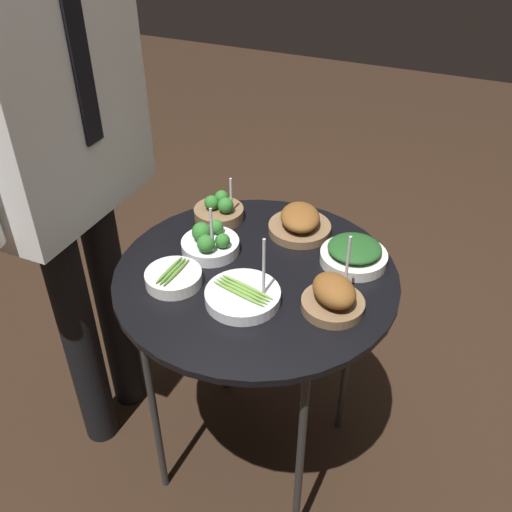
# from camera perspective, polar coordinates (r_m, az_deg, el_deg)

# --- Properties ---
(ground_plane) EXTENTS (8.00, 8.00, 0.00)m
(ground_plane) POSITION_cam_1_polar(r_m,az_deg,el_deg) (1.95, 0.00, -19.06)
(ground_plane) COLOR black
(serving_cart) EXTENTS (0.70, 0.70, 0.74)m
(serving_cart) POSITION_cam_1_polar(r_m,az_deg,el_deg) (1.44, 0.00, -3.26)
(serving_cart) COLOR black
(serving_cart) RESTS_ON ground_plane
(bowl_asparagus_near_rim) EXTENTS (0.18, 0.18, 0.18)m
(bowl_asparagus_near_rim) POSITION_cam_1_polar(r_m,az_deg,el_deg) (1.31, -1.32, -4.00)
(bowl_asparagus_near_rim) COLOR silver
(bowl_asparagus_near_rim) RESTS_ON serving_cart
(bowl_broccoli_far_rim) EXTENTS (0.15, 0.15, 0.16)m
(bowl_broccoli_far_rim) POSITION_cam_1_polar(r_m,az_deg,el_deg) (1.46, -4.63, 1.33)
(bowl_broccoli_far_rim) COLOR silver
(bowl_broccoli_far_rim) RESTS_ON serving_cart
(bowl_roast_front_center) EXTENTS (0.15, 0.15, 0.18)m
(bowl_roast_front_center) POSITION_cam_1_polar(r_m,az_deg,el_deg) (1.29, 7.77, -4.04)
(bowl_roast_front_center) COLOR brown
(bowl_roast_front_center) RESTS_ON serving_cart
(bowl_roast_mid_right) EXTENTS (0.17, 0.17, 0.07)m
(bowl_roast_mid_right) POSITION_cam_1_polar(r_m,az_deg,el_deg) (1.54, 4.41, 3.34)
(bowl_roast_mid_right) COLOR brown
(bowl_roast_mid_right) RESTS_ON serving_cart
(bowl_asparagus_mid_left) EXTENTS (0.14, 0.14, 0.04)m
(bowl_asparagus_mid_left) POSITION_cam_1_polar(r_m,az_deg,el_deg) (1.38, -8.25, -2.14)
(bowl_asparagus_mid_left) COLOR silver
(bowl_asparagus_mid_left) RESTS_ON serving_cart
(bowl_broccoli_center) EXTENTS (0.14, 0.14, 0.13)m
(bowl_broccoli_center) POSITION_cam_1_polar(r_m,az_deg,el_deg) (1.60, -3.69, 4.57)
(bowl_broccoli_center) COLOR brown
(bowl_broccoli_center) RESTS_ON serving_cart
(bowl_spinach_back_right) EXTENTS (0.17, 0.17, 0.06)m
(bowl_spinach_back_right) POSITION_cam_1_polar(r_m,az_deg,el_deg) (1.44, 9.77, 0.22)
(bowl_spinach_back_right) COLOR silver
(bowl_spinach_back_right) RESTS_ON serving_cart
(waiter_figure) EXTENTS (0.62, 0.23, 1.68)m
(waiter_figure) POSITION_cam_1_polar(r_m,az_deg,el_deg) (1.46, -19.68, 12.67)
(waiter_figure) COLOR black
(waiter_figure) RESTS_ON ground_plane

